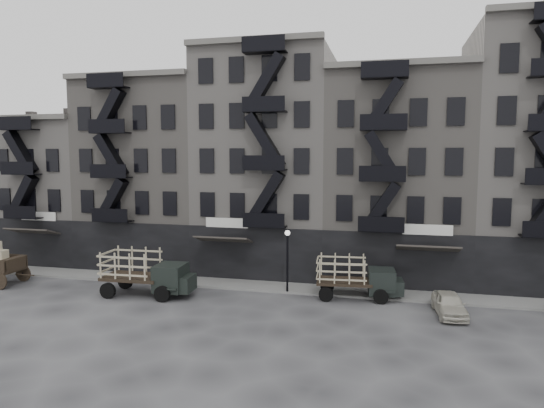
% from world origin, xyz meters
% --- Properties ---
extents(ground, '(140.00, 140.00, 0.00)m').
position_xyz_m(ground, '(0.00, 0.00, 0.00)').
color(ground, '#38383A').
rests_on(ground, ground).
extents(sidewalk, '(55.00, 2.50, 0.15)m').
position_xyz_m(sidewalk, '(0.00, 3.75, 0.07)').
color(sidewalk, slate).
rests_on(sidewalk, ground).
extents(building_west, '(10.00, 11.35, 13.20)m').
position_xyz_m(building_west, '(-20.00, 9.83, 6.00)').
color(building_west, gray).
rests_on(building_west, ground).
extents(building_midwest, '(10.00, 11.35, 16.20)m').
position_xyz_m(building_midwest, '(-10.00, 9.83, 7.50)').
color(building_midwest, gray).
rests_on(building_midwest, ground).
extents(building_center, '(10.00, 11.35, 18.20)m').
position_xyz_m(building_center, '(-0.00, 9.82, 8.50)').
color(building_center, gray).
rests_on(building_center, ground).
extents(building_mideast, '(10.00, 11.35, 16.20)m').
position_xyz_m(building_mideast, '(10.00, 9.83, 7.50)').
color(building_mideast, gray).
rests_on(building_mideast, ground).
extents(building_east, '(10.00, 11.35, 19.20)m').
position_xyz_m(building_east, '(20.00, 9.82, 9.00)').
color(building_east, gray).
rests_on(building_east, ground).
extents(lamp_post, '(0.36, 0.36, 4.28)m').
position_xyz_m(lamp_post, '(3.00, 2.60, 2.78)').
color(lamp_post, black).
rests_on(lamp_post, ground).
extents(stake_truck_west, '(6.09, 2.68, 3.02)m').
position_xyz_m(stake_truck_west, '(-5.99, 0.01, 1.72)').
color(stake_truck_west, black).
rests_on(stake_truck_west, ground).
extents(stake_truck_east, '(5.58, 2.65, 2.72)m').
position_xyz_m(stake_truck_east, '(7.54, 2.61, 1.55)').
color(stake_truck_east, black).
rests_on(stake_truck_east, ground).
extents(car_east, '(1.95, 4.04, 1.33)m').
position_xyz_m(car_east, '(13.00, 0.51, 0.67)').
color(car_east, beige).
rests_on(car_east, ground).
extents(pedestrian_mid, '(1.25, 1.22, 2.03)m').
position_xyz_m(pedestrian_mid, '(-4.85, 0.97, 1.01)').
color(pedestrian_mid, black).
rests_on(pedestrian_mid, ground).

